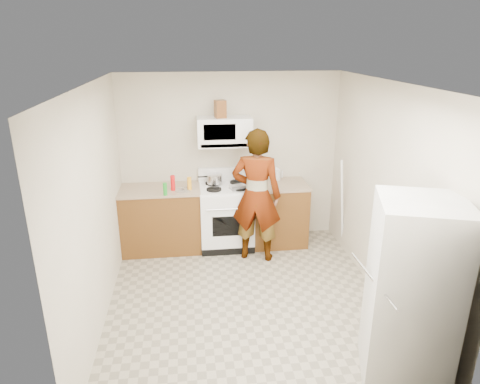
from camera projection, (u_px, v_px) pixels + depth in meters
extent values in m
plane|color=gray|center=(247.00, 300.00, 5.07)|extent=(3.60, 3.60, 0.00)
cube|color=beige|center=(230.00, 159.00, 6.32)|extent=(3.20, 0.02, 2.50)
cube|color=beige|center=(386.00, 195.00, 4.84)|extent=(0.02, 3.60, 2.50)
cube|color=brown|center=(162.00, 220.00, 6.19)|extent=(1.12, 0.62, 0.90)
cube|color=tan|center=(160.00, 190.00, 6.03)|extent=(1.14, 0.64, 0.03)
cube|color=brown|center=(278.00, 214.00, 6.39)|extent=(0.80, 0.62, 0.90)
cube|color=tan|center=(279.00, 185.00, 6.23)|extent=(0.82, 0.64, 0.03)
cube|color=white|center=(226.00, 217.00, 6.28)|extent=(0.76, 0.65, 0.90)
cube|color=white|center=(226.00, 187.00, 6.13)|extent=(0.76, 0.62, 0.03)
cube|color=white|center=(224.00, 174.00, 6.36)|extent=(0.76, 0.08, 0.20)
cube|color=white|center=(224.00, 131.00, 5.99)|extent=(0.76, 0.38, 0.40)
imported|color=tan|center=(256.00, 196.00, 5.77)|extent=(0.78, 0.62, 1.85)
cube|color=silver|center=(411.00, 293.00, 3.68)|extent=(0.88, 0.88, 1.70)
cylinder|color=silver|center=(276.00, 174.00, 6.39)|extent=(0.14, 0.14, 0.16)
cube|color=brown|center=(220.00, 109.00, 5.84)|extent=(0.17, 0.17, 0.24)
cylinder|color=silver|center=(214.00, 179.00, 6.18)|extent=(0.23, 0.23, 0.12)
cube|color=silver|center=(239.00, 187.00, 6.02)|extent=(0.29, 0.23, 0.05)
cylinder|color=red|center=(173.00, 183.00, 5.92)|extent=(0.08, 0.08, 0.21)
cylinder|color=orange|center=(189.00, 183.00, 5.95)|extent=(0.06, 0.06, 0.18)
cylinder|color=#198D21|center=(165.00, 189.00, 5.73)|extent=(0.06, 0.06, 0.17)
cylinder|color=white|center=(183.00, 190.00, 5.94)|extent=(0.26, 0.26, 0.01)
cylinder|color=white|center=(342.00, 204.00, 6.10)|extent=(0.22, 0.22, 1.37)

